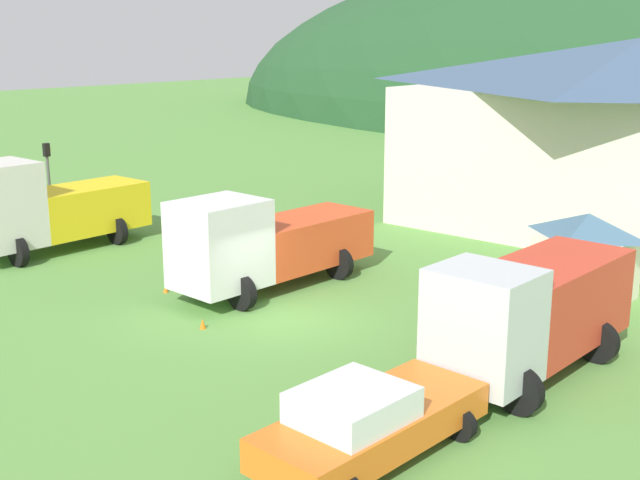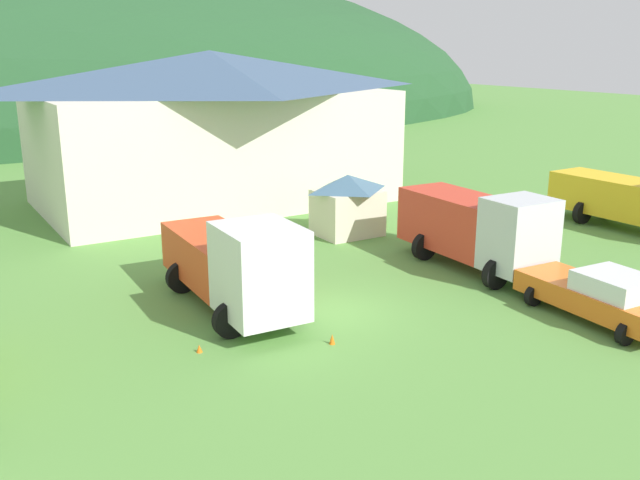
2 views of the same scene
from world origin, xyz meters
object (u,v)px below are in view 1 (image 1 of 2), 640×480
object	(u,v)px
service_pickup_orange	(368,421)
traffic_light_west	(49,179)
heavy_rig_white	(263,242)
play_shed_cream	(586,255)
traffic_cone_near_pickup	(166,292)
depot_building	(635,135)
flatbed_truck_yellow	(43,207)
tow_truck_silver	(529,309)
traffic_cone_mid_row	(203,329)

from	to	relation	value
service_pickup_orange	traffic_light_west	world-z (taller)	traffic_light_west
heavy_rig_white	traffic_light_west	world-z (taller)	traffic_light_west
play_shed_cream	heavy_rig_white	world-z (taller)	heavy_rig_white
play_shed_cream	traffic_cone_near_pickup	xyz separation A→B (m)	(-10.62, -8.45, -1.43)
depot_building	service_pickup_orange	size ratio (longest dim) A/B	3.60
depot_building	traffic_cone_near_pickup	size ratio (longest dim) A/B	42.68
heavy_rig_white	play_shed_cream	bearing A→B (deg)	128.47
play_shed_cream	heavy_rig_white	xyz separation A→B (m)	(-8.37, -6.14, 0.21)
traffic_light_west	play_shed_cream	bearing A→B (deg)	17.38
flatbed_truck_yellow	traffic_light_west	xyz separation A→B (m)	(-2.38, 1.77, 0.59)
traffic_light_west	traffic_cone_near_pickup	bearing A→B (deg)	-11.43
depot_building	tow_truck_silver	distance (m)	17.21
flatbed_truck_yellow	heavy_rig_white	distance (m)	10.04
play_shed_cream	traffic_light_west	world-z (taller)	traffic_light_west
flatbed_truck_yellow	traffic_cone_mid_row	bearing A→B (deg)	81.22
traffic_light_west	traffic_cone_mid_row	bearing A→B (deg)	-14.55
traffic_cone_mid_row	tow_truck_silver	bearing A→B (deg)	20.09
heavy_rig_white	flatbed_truck_yellow	bearing A→B (deg)	-75.93
tow_truck_silver	traffic_cone_mid_row	bearing A→B (deg)	-68.51
depot_building	traffic_cone_mid_row	bearing A→B (deg)	-103.63
tow_truck_silver	heavy_rig_white	bearing A→B (deg)	-92.45
flatbed_truck_yellow	traffic_cone_mid_row	world-z (taller)	flatbed_truck_yellow
play_shed_cream	depot_building	bearing A→B (deg)	103.34
depot_building	traffic_light_west	world-z (taller)	depot_building
tow_truck_silver	traffic_light_west	xyz separation A→B (m)	(-22.04, 0.36, 0.70)
heavy_rig_white	traffic_cone_mid_row	size ratio (longest dim) A/B	12.43
play_shed_cream	traffic_light_west	bearing A→B (deg)	-162.62
traffic_light_west	traffic_cone_near_pickup	distance (m)	10.44
traffic_light_west	traffic_cone_mid_row	size ratio (longest dim) A/B	6.32
heavy_rig_white	traffic_light_west	bearing A→B (deg)	-86.40
play_shed_cream	flatbed_truck_yellow	world-z (taller)	flatbed_truck_yellow
depot_building	play_shed_cream	size ratio (longest dim) A/B	6.53
tow_truck_silver	traffic_cone_mid_row	world-z (taller)	tow_truck_silver
heavy_rig_white	traffic_cone_near_pickup	distance (m)	3.62
tow_truck_silver	traffic_light_west	world-z (taller)	traffic_light_west
heavy_rig_white	service_pickup_orange	size ratio (longest dim) A/B	1.41
flatbed_truck_yellow	traffic_cone_near_pickup	distance (m)	7.79
traffic_cone_near_pickup	traffic_cone_mid_row	distance (m)	3.82
heavy_rig_white	traffic_cone_near_pickup	bearing A→B (deg)	-42.05
heavy_rig_white	traffic_cone_near_pickup	xyz separation A→B (m)	(-2.25, -2.31, -1.65)
depot_building	flatbed_truck_yellow	world-z (taller)	depot_building
heavy_rig_white	service_pickup_orange	bearing A→B (deg)	57.14
service_pickup_orange	traffic_cone_mid_row	size ratio (longest dim) A/B	8.79
traffic_cone_near_pickup	traffic_cone_mid_row	world-z (taller)	traffic_cone_mid_row
play_shed_cream	flatbed_truck_yellow	distance (m)	19.97
heavy_rig_white	tow_truck_silver	size ratio (longest dim) A/B	1.13
play_shed_cream	traffic_light_west	size ratio (longest dim) A/B	0.77
play_shed_cream	tow_truck_silver	distance (m)	6.96
play_shed_cream	traffic_cone_near_pickup	distance (m)	13.65
play_shed_cream	traffic_cone_near_pickup	bearing A→B (deg)	-141.49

